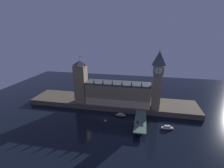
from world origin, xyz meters
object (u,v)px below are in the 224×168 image
object	(u,v)px
car_northbound_trail	(138,122)
pedestrian_near_rail	(134,126)
street_lamp_far	(136,110)
boat_downstream	(167,128)
car_southbound_lead	(143,124)
street_lamp_near	(134,124)
victoria_tower	(81,81)
clock_tower	(157,79)
pedestrian_far_rail	(136,115)
boat_upstream	(121,115)

from	to	relation	value
car_northbound_trail	pedestrian_near_rail	world-z (taller)	pedestrian_near_rail
street_lamp_far	boat_downstream	xyz separation A→B (m)	(33.04, -16.78, -8.46)
car_southbound_lead	street_lamp_near	bearing A→B (deg)	-141.85
pedestrian_near_rail	street_lamp_near	size ratio (longest dim) A/B	0.26
victoria_tower	car_southbound_lead	xyz separation A→B (m)	(81.25, -41.62, -27.52)
car_northbound_trail	street_lamp_far	distance (m)	20.42
victoria_tower	street_lamp_far	world-z (taller)	victoria_tower
clock_tower	victoria_tower	distance (m)	95.30
clock_tower	car_northbound_trail	xyz separation A→B (m)	(-18.89, -36.42, -37.50)
car_northbound_trail	victoria_tower	bearing A→B (deg)	152.96
clock_tower	boat_downstream	xyz separation A→B (m)	(11.06, -33.33, -42.43)
car_northbound_trail	street_lamp_near	bearing A→B (deg)	-107.93
clock_tower	pedestrian_near_rail	bearing A→B (deg)	-115.43
car_northbound_trail	street_lamp_far	xyz separation A→B (m)	(-3.10, 19.87, 3.53)
pedestrian_near_rail	pedestrian_far_rail	distance (m)	22.83
victoria_tower	boat_downstream	bearing A→B (deg)	-18.61
car_southbound_lead	street_lamp_near	world-z (taller)	street_lamp_near
car_northbound_trail	boat_upstream	world-z (taller)	car_northbound_trail
clock_tower	pedestrian_far_rail	distance (m)	48.54
car_northbound_trail	pedestrian_far_rail	world-z (taller)	pedestrian_far_rail
street_lamp_far	boat_upstream	xyz separation A→B (m)	(-17.44, -0.32, -8.50)
pedestrian_far_rail	street_lamp_far	size ratio (longest dim) A/B	0.27
car_northbound_trail	boat_upstream	size ratio (longest dim) A/B	0.31
pedestrian_far_rail	street_lamp_far	distance (m)	6.82
car_northbound_trail	boat_upstream	xyz separation A→B (m)	(-20.53, 19.55, -4.97)
boat_upstream	pedestrian_near_rail	bearing A→B (deg)	-57.97
victoria_tower	pedestrian_near_rail	bearing A→B (deg)	-33.10
victoria_tower	boat_upstream	xyz separation A→B (m)	(55.33, -19.17, -32.52)
car_southbound_lead	victoria_tower	bearing A→B (deg)	152.88
clock_tower	victoria_tower	xyz separation A→B (m)	(-94.75, 2.30, -9.95)
victoria_tower	clock_tower	bearing A→B (deg)	-1.39
boat_upstream	victoria_tower	bearing A→B (deg)	160.89
pedestrian_far_rail	car_southbound_lead	bearing A→B (deg)	-64.24
pedestrian_far_rail	street_lamp_near	size ratio (longest dim) A/B	0.27
clock_tower	pedestrian_far_rail	xyz separation A→B (m)	(-21.59, -22.56, -37.17)
victoria_tower	boat_downstream	xyz separation A→B (m)	(105.81, -35.63, -32.48)
victoria_tower	street_lamp_near	world-z (taller)	victoria_tower
victoria_tower	pedestrian_far_rail	bearing A→B (deg)	-18.77
car_northbound_trail	pedestrian_near_rail	xyz separation A→B (m)	(-2.70, -8.97, 0.32)
car_northbound_trail	boat_upstream	bearing A→B (deg)	136.41
victoria_tower	street_lamp_near	bearing A→B (deg)	-33.57
street_lamp_far	boat_upstream	distance (m)	19.40
victoria_tower	car_northbound_trail	bearing A→B (deg)	-27.04
clock_tower	boat_upstream	size ratio (longest dim) A/B	5.51
street_lamp_near	boat_upstream	bearing A→B (deg)	120.91
car_southbound_lead	street_lamp_near	xyz separation A→B (m)	(-8.49, -6.67, 3.56)
boat_upstream	street_lamp_near	bearing A→B (deg)	-59.09
car_northbound_trail	street_lamp_far	bearing A→B (deg)	98.86
car_southbound_lead	street_lamp_far	size ratio (longest dim) A/B	0.69
car_northbound_trail	boat_downstream	xyz separation A→B (m)	(29.95, 3.09, -4.93)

